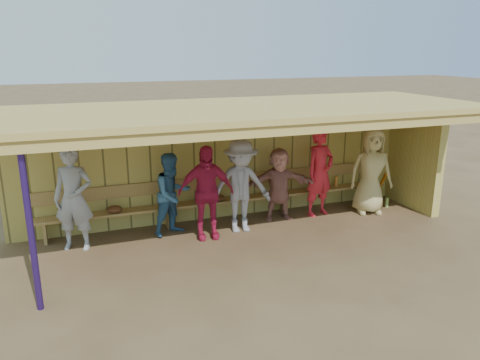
% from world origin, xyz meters
% --- Properties ---
extents(ground, '(90.00, 90.00, 0.00)m').
position_xyz_m(ground, '(0.00, 0.00, 0.00)').
color(ground, brown).
rests_on(ground, ground).
extents(player_a, '(0.80, 0.66, 1.89)m').
position_xyz_m(player_a, '(-3.04, 0.59, 0.94)').
color(player_a, '#9B9EA4').
rests_on(player_a, ground).
extents(player_c, '(0.96, 0.87, 1.61)m').
position_xyz_m(player_c, '(-1.26, 0.68, 0.80)').
color(player_c, '#366794').
rests_on(player_c, ground).
extents(player_d, '(1.09, 0.54, 1.79)m').
position_xyz_m(player_d, '(-0.71, 0.28, 0.90)').
color(player_d, '#BB1D44').
rests_on(player_d, ground).
extents(player_e, '(1.24, 0.78, 1.83)m').
position_xyz_m(player_e, '(0.02, 0.37, 0.92)').
color(player_e, '#95939B').
rests_on(player_e, ground).
extents(player_f, '(1.48, 0.68, 1.53)m').
position_xyz_m(player_f, '(1.00, 0.72, 0.77)').
color(player_f, '#B47265').
rests_on(player_f, ground).
extents(player_g, '(0.78, 0.60, 1.90)m').
position_xyz_m(player_g, '(1.93, 0.67, 0.95)').
color(player_g, red).
rests_on(player_g, ground).
extents(player_h, '(1.05, 0.83, 1.87)m').
position_xyz_m(player_h, '(3.04, 0.41, 0.94)').
color(player_h, tan).
rests_on(player_h, ground).
extents(dugout_structure, '(8.80, 3.20, 2.50)m').
position_xyz_m(dugout_structure, '(0.39, 0.69, 1.69)').
color(dugout_structure, tan).
rests_on(dugout_structure, ground).
extents(bench, '(7.60, 0.34, 0.93)m').
position_xyz_m(bench, '(0.00, 1.12, 0.53)').
color(bench, '#AC894A').
rests_on(bench, ground).
extents(dugout_equipment, '(6.19, 0.62, 0.80)m').
position_xyz_m(dugout_equipment, '(-0.20, 0.99, 0.49)').
color(dugout_equipment, orange).
rests_on(dugout_equipment, ground).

